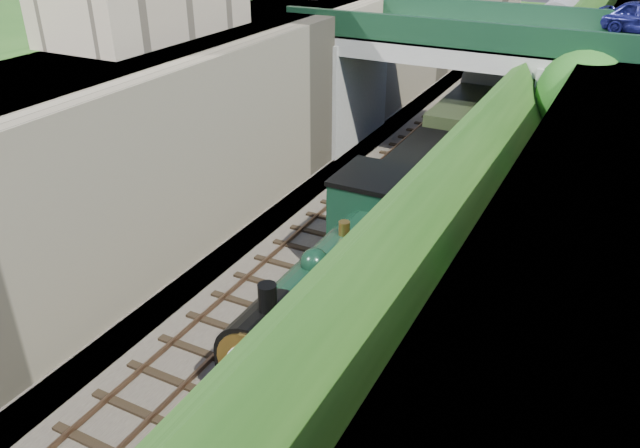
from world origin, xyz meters
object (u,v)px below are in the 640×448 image
at_px(road_bridge, 477,82).
at_px(tree, 584,99).
at_px(locomotive, 341,279).
at_px(tender, 423,193).

relative_size(road_bridge, tree, 2.42).
bearing_deg(locomotive, road_bridge, 90.97).
bearing_deg(tender, tree, 46.34).
distance_m(road_bridge, locomotive, 15.29).
bearing_deg(locomotive, tree, 69.04).
xyz_separation_m(locomotive, tender, (-0.00, 7.36, -0.27)).
height_order(tree, locomotive, tree).
bearing_deg(tender, locomotive, -90.00).
xyz_separation_m(tree, tender, (-4.71, -4.94, -3.03)).
bearing_deg(tree, locomotive, -110.96).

